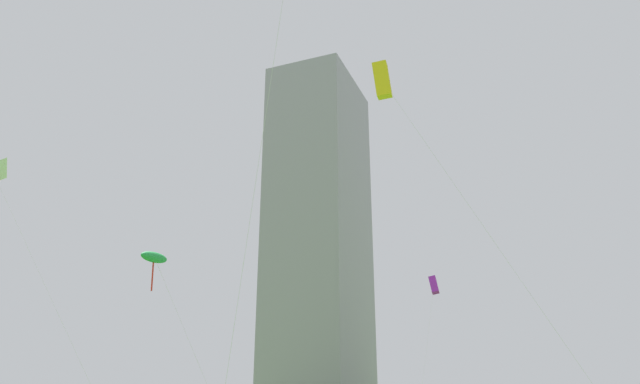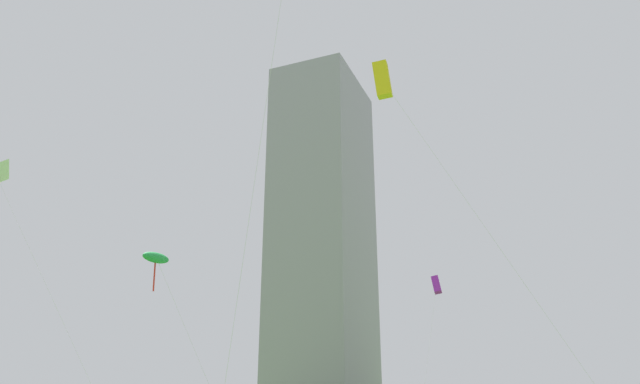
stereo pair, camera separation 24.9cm
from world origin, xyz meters
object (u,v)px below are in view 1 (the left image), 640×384
(kite_flying_3, at_px, (434,285))
(kite_flying_4, at_px, (382,81))
(kite_flying_2, at_px, (154,258))
(distant_highrise_0, at_px, (319,234))

(kite_flying_3, bearing_deg, kite_flying_4, -91.62)
(kite_flying_2, relative_size, kite_flying_3, 0.94)
(kite_flying_2, xyz_separation_m, distant_highrise_0, (-10.02, 78.87, 25.11))
(kite_flying_2, xyz_separation_m, kite_flying_4, (16.49, -4.95, 8.03))
(kite_flying_3, xyz_separation_m, distant_highrise_0, (-27.14, 61.81, 24.53))
(kite_flying_2, relative_size, distant_highrise_0, 0.16)
(kite_flying_3, xyz_separation_m, kite_flying_4, (-0.62, -22.01, 7.46))
(kite_flying_4, bearing_deg, distant_highrise_0, 107.55)
(kite_flying_2, height_order, distant_highrise_0, distant_highrise_0)
(kite_flying_2, bearing_deg, kite_flying_3, 44.92)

